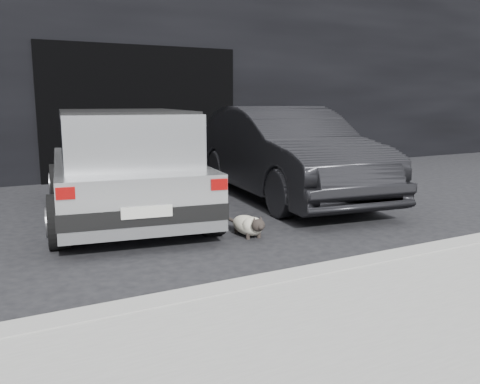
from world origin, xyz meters
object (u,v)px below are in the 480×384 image
second_car (285,153)px  cat_siamese (249,225)px  cat_white (192,216)px  silver_hatchback (123,160)px

second_car → cat_siamese: 2.48m
second_car → cat_siamese: size_ratio=5.34×
second_car → cat_white: size_ratio=6.01×
second_car → cat_white: (-2.09, -1.14, -0.56)m
cat_white → second_car: bearing=118.7°
silver_hatchback → cat_white: (0.53, -1.00, -0.61)m
silver_hatchback → cat_white: size_ratio=5.55×
cat_siamese → second_car: bearing=-129.1°
cat_siamese → cat_white: cat_white is taller
silver_hatchback → second_car: size_ratio=0.92×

